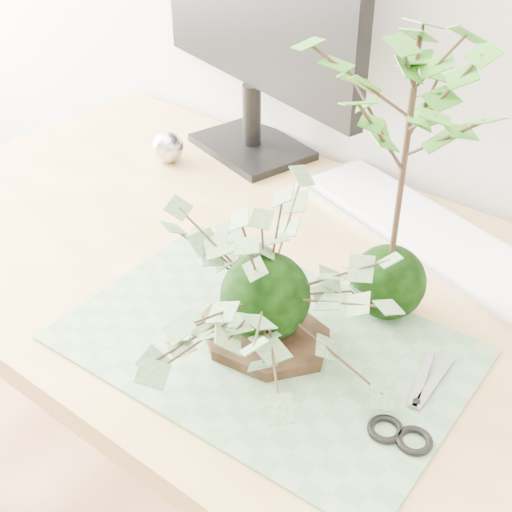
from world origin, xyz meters
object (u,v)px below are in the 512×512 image
Objects in this scene: maple_kokedama at (411,110)px; keyboard at (429,232)px; desk at (349,361)px; ivy_kokedama at (266,261)px; monitor at (255,5)px.

maple_kokedama is 0.80× the size of keyboard.
maple_kokedama reaches higher than desk.
ivy_kokedama is 0.57m from monitor.
monitor is (-0.40, 0.07, 0.26)m from keyboard.
monitor reaches higher than ivy_kokedama.
desk is at bearing -20.88° from monitor.
ivy_kokedama is 0.68× the size of keyboard.
keyboard is 0.99× the size of monitor.
monitor is at bearing 143.98° from desk.
maple_kokedama is at bearing -16.39° from monitor.
monitor reaches higher than maple_kokedama.
ivy_kokedama is 0.37m from keyboard.
desk is 3.89× the size of maple_kokedama.
desk is at bearing -136.31° from maple_kokedama.
maple_kokedama is at bearing 43.69° from desk.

